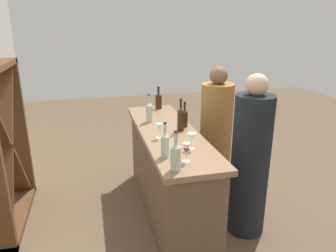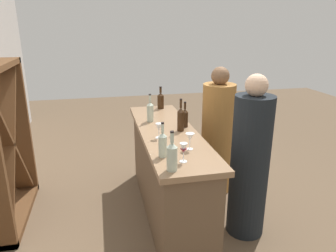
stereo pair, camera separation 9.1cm
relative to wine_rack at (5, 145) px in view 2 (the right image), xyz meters
name	(u,v)px [view 2 (the right image)]	position (x,y,z in m)	size (l,w,h in m)	color
ground_plane	(168,211)	(-0.29, -1.65, -0.83)	(12.00, 12.00, 0.00)	brown
bar_counter	(168,172)	(-0.29, -1.65, -0.34)	(2.06, 0.57, 0.96)	brown
wine_rack	(5,145)	(0.00, 0.00, 0.00)	(1.19, 0.28, 1.66)	brown
wine_bottle_leftmost_clear_pale	(172,156)	(-1.19, -1.48, 0.25)	(0.08, 0.08, 0.31)	#B7C6B2
wine_bottle_second_left_clear_pale	(163,144)	(-0.93, -1.46, 0.25)	(0.07, 0.07, 0.30)	#B7C6B2
wine_bottle_center_amber_brown	(181,119)	(-0.32, -1.78, 0.26)	(0.07, 0.07, 0.34)	#331E0F
wine_bottle_second_right_amber_brown	(185,117)	(-0.20, -1.85, 0.24)	(0.07, 0.07, 0.27)	#331E0F
wine_bottle_rightmost_clear_pale	(150,111)	(0.07, -1.52, 0.26)	(0.08, 0.08, 0.31)	#B7C6B2
wine_bottle_far_right_amber_brown	(161,100)	(0.60, -1.75, 0.24)	(0.08, 0.08, 0.29)	#331E0F
wine_glass_near_left	(190,137)	(-0.82, -1.73, 0.25)	(0.08, 0.08, 0.15)	white
wine_glass_near_center	(184,149)	(-1.06, -1.61, 0.24)	(0.06, 0.06, 0.16)	white
wine_glass_near_right	(159,128)	(-0.48, -1.52, 0.24)	(0.07, 0.07, 0.15)	white
person_left_guest	(217,136)	(0.11, -2.35, -0.12)	(0.41, 0.41, 1.55)	#9E6B33
person_center_guest	(250,164)	(-0.78, -2.34, -0.09)	(0.43, 0.43, 1.60)	black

